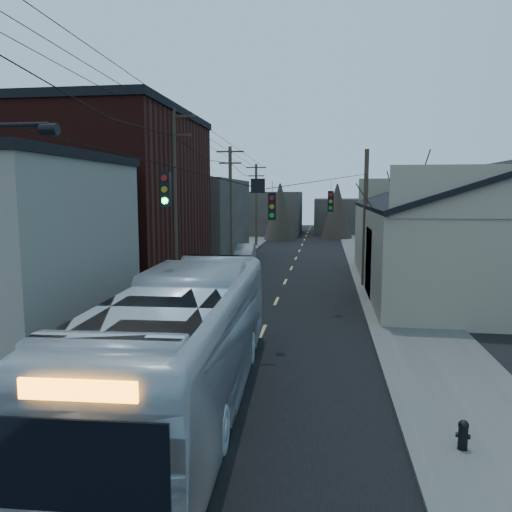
{
  "coord_description": "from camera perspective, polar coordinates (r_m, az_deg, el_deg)",
  "views": [
    {
      "loc": [
        2.56,
        -6.46,
        5.85
      ],
      "look_at": [
        -0.54,
        15.83,
        3.0
      ],
      "focal_mm": 35.0,
      "sensor_mm": 36.0,
      "label": 1
    }
  ],
  "objects": [
    {
      "name": "building_brick",
      "position": [
        29.3,
        -17.54,
        5.22
      ],
      "size": [
        10.0,
        12.0,
        10.0
      ],
      "primitive_type": "cube",
      "color": "black",
      "rests_on": "ground"
    },
    {
      "name": "building_far_right",
      "position": [
        76.66,
        11.27,
        4.58
      ],
      "size": [
        12.0,
        14.0,
        5.0
      ],
      "primitive_type": "cube",
      "color": "#342F29",
      "rests_on": "ground"
    },
    {
      "name": "fire_hydrant",
      "position": [
        12.76,
        22.59,
        -18.24
      ],
      "size": [
        0.33,
        0.23,
        0.68
      ],
      "rotation": [
        0.0,
        0.0,
        -0.29
      ],
      "color": "black",
      "rests_on": "sidewalk_right"
    },
    {
      "name": "sidewalk_left",
      "position": [
        38.01,
        -5.97,
        -1.58
      ],
      "size": [
        4.0,
        110.0,
        0.12
      ],
      "primitive_type": "cube",
      "color": "#474744",
      "rests_on": "ground"
    },
    {
      "name": "warehouse",
      "position": [
        33.3,
        26.15,
        1.04
      ],
      "size": [
        16.16,
        20.6,
        7.73
      ],
      "color": "gray",
      "rests_on": "ground"
    },
    {
      "name": "sidewalk_right",
      "position": [
        37.13,
        13.92,
        -1.97
      ],
      "size": [
        4.0,
        110.0,
        0.12
      ],
      "primitive_type": "cube",
      "color": "#474744",
      "rests_on": "ground"
    },
    {
      "name": "bare_tree",
      "position": [
        26.85,
        16.34,
        2.12
      ],
      "size": [
        0.4,
        0.4,
        7.2
      ],
      "primitive_type": "cone",
      "color": "black",
      "rests_on": "ground"
    },
    {
      "name": "parked_car",
      "position": [
        43.27,
        -1.26,
        0.41
      ],
      "size": [
        1.77,
        4.47,
        1.45
      ],
      "primitive_type": "imported",
      "rotation": [
        0.0,
        0.0,
        0.05
      ],
      "color": "#96989D",
      "rests_on": "ground"
    },
    {
      "name": "road_surface",
      "position": [
        37.01,
        3.85,
        -1.88
      ],
      "size": [
        9.0,
        110.0,
        0.02
      ],
      "primitive_type": "cube",
      "color": "black",
      "rests_on": "ground"
    },
    {
      "name": "bus",
      "position": [
        14.01,
        -8.03,
        -9.53
      ],
      "size": [
        3.62,
        13.25,
        3.66
      ],
      "primitive_type": "imported",
      "rotation": [
        0.0,
        0.0,
        3.18
      ],
      "color": "#B6BCC3",
      "rests_on": "ground"
    },
    {
      "name": "building_left_far",
      "position": [
        44.2,
        -7.95,
        4.1
      ],
      "size": [
        9.0,
        14.0,
        7.0
      ],
      "primitive_type": "cube",
      "color": "#342F29",
      "rests_on": "ground"
    },
    {
      "name": "utility_lines",
      "position": [
        31.14,
        -2.6,
        5.56
      ],
      "size": [
        11.24,
        45.28,
        10.5
      ],
      "color": "#382B1E",
      "rests_on": "ground"
    },
    {
      "name": "building_far_left",
      "position": [
        72.03,
        1.09,
        4.95
      ],
      "size": [
        10.0,
        12.0,
        6.0
      ],
      "primitive_type": "cube",
      "color": "#342F29",
      "rests_on": "ground"
    }
  ]
}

